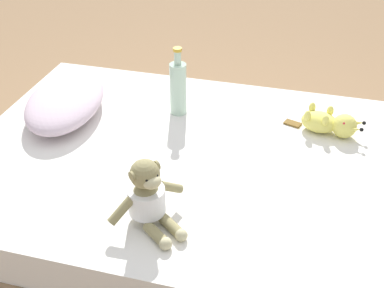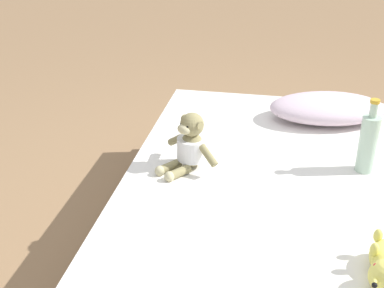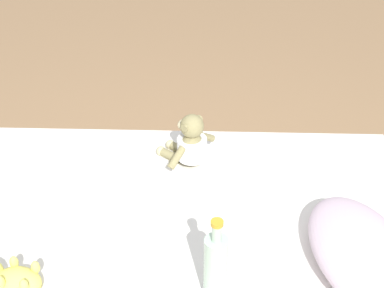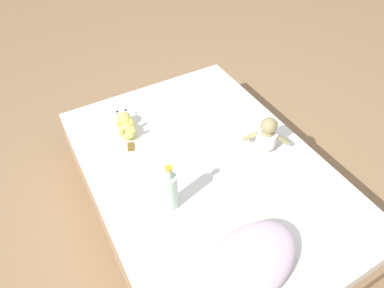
{
  "view_description": "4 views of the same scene",
  "coord_description": "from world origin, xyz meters",
  "px_view_note": "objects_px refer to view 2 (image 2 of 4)",
  "views": [
    {
      "loc": [
        -1.52,
        -0.4,
        1.51
      ],
      "look_at": [
        0.0,
        0.0,
        0.44
      ],
      "focal_mm": 45.91,
      "sensor_mm": 36.0,
      "label": 1
    },
    {
      "loc": [
        -0.04,
        -1.81,
        1.44
      ],
      "look_at": [
        -0.39,
        0.05,
        0.49
      ],
      "focal_mm": 49.24,
      "sensor_mm": 36.0,
      "label": 2
    },
    {
      "loc": [
        1.49,
        0.11,
        1.77
      ],
      "look_at": [
        -0.39,
        0.05,
        0.49
      ],
      "focal_mm": 52.7,
      "sensor_mm": 36.0,
      "label": 3
    },
    {
      "loc": [
        0.69,
        1.06,
        1.86
      ],
      "look_at": [
        0.03,
        -0.11,
        0.49
      ],
      "focal_mm": 30.84,
      "sensor_mm": 36.0,
      "label": 4
    }
  ],
  "objects_px": {
    "bed": "(284,222)",
    "plush_monkey": "(190,146)",
    "pillow": "(327,108)",
    "glass_bottle": "(368,142)"
  },
  "relations": [
    {
      "from": "bed",
      "to": "plush_monkey",
      "type": "relative_size",
      "value": 7.23
    },
    {
      "from": "bed",
      "to": "pillow",
      "type": "bearing_deg",
      "value": 74.86
    },
    {
      "from": "bed",
      "to": "pillow",
      "type": "xyz_separation_m",
      "value": [
        0.17,
        0.62,
        0.26
      ]
    },
    {
      "from": "plush_monkey",
      "to": "glass_bottle",
      "type": "distance_m",
      "value": 0.7
    },
    {
      "from": "bed",
      "to": "glass_bottle",
      "type": "height_order",
      "value": "glass_bottle"
    },
    {
      "from": "glass_bottle",
      "to": "plush_monkey",
      "type": "bearing_deg",
      "value": -171.64
    },
    {
      "from": "pillow",
      "to": "plush_monkey",
      "type": "xyz_separation_m",
      "value": [
        -0.56,
        -0.58,
        0.03
      ]
    },
    {
      "from": "pillow",
      "to": "glass_bottle",
      "type": "xyz_separation_m",
      "value": [
        0.13,
        -0.48,
        0.06
      ]
    },
    {
      "from": "pillow",
      "to": "plush_monkey",
      "type": "bearing_deg",
      "value": -134.14
    },
    {
      "from": "pillow",
      "to": "plush_monkey",
      "type": "distance_m",
      "value": 0.81
    }
  ]
}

